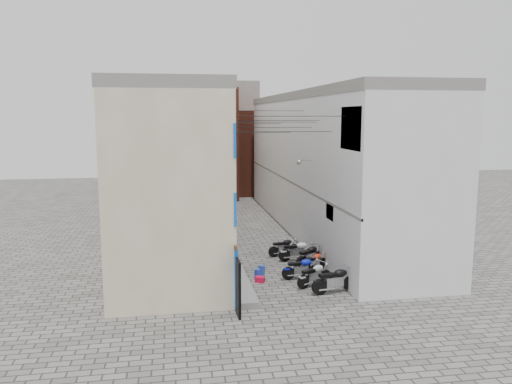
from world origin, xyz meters
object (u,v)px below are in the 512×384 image
person_b (230,243)px  motorcycle_d (314,261)px  person_a (236,274)px  motorcycle_f (298,250)px  red_crate (260,279)px  water_jug_near (257,274)px  motorcycle_a (335,279)px  motorcycle_e (310,254)px  motorcycle_b (315,273)px  motorcycle_c (302,267)px  water_jug_far (262,270)px  motorcycle_g (284,246)px

person_b → motorcycle_d: bearing=-127.2°
person_a → person_b: bearing=-30.0°
motorcycle_f → person_b: bearing=-102.6°
person_b → red_crate: person_b is taller
water_jug_near → motorcycle_a: bearing=-39.7°
motorcycle_a → motorcycle_e: bearing=170.9°
motorcycle_b → motorcycle_c: (-0.30, 1.05, -0.00)m
motorcycle_e → person_b: (-3.85, 1.57, 0.36)m
water_jug_near → water_jug_far: bearing=58.1°
motorcycle_c → motorcycle_e: 2.09m
motorcycle_b → motorcycle_c: bearing=169.6°
motorcycle_b → motorcycle_g: bearing=156.5°
motorcycle_b → water_jug_near: size_ratio=4.37×
motorcycle_a → red_crate: size_ratio=5.26×
motorcycle_e → person_a: person_a is taller
person_a → red_crate: (1.32, 1.81, -0.90)m
motorcycle_a → motorcycle_g: motorcycle_a is taller
red_crate → person_b: bearing=104.3°
motorcycle_g → water_jug_near: bearing=-46.3°
motorcycle_d → motorcycle_g: size_ratio=0.97×
motorcycle_c → person_a: (-3.33, -1.97, 0.47)m
motorcycle_d → water_jug_far: (-2.63, -0.13, -0.29)m
person_b → motorcycle_e: bearing=-116.1°
motorcycle_e → water_jug_far: bearing=-103.7°
motorcycle_e → red_crate: motorcycle_e is taller
motorcycle_f → person_b: size_ratio=1.46×
water_jug_near → motorcycle_g: bearing=59.7°
motorcycle_e → red_crate: size_ratio=4.94×
motorcycle_d → motorcycle_f: 1.95m
motorcycle_g → water_jug_near: (-2.08, -3.56, -0.32)m
person_a → water_jug_far: bearing=-55.4°
person_a → person_b: size_ratio=1.11×
motorcycle_e → red_crate: bearing=-90.6°
person_a → water_jug_near: bearing=-54.9°
motorcycle_d → red_crate: motorcycle_d is taller
motorcycle_c → motorcycle_d: bearing=132.5°
person_b → water_jug_near: size_ratio=3.16×
motorcycle_f → water_jug_far: bearing=-50.9°
motorcycle_b → motorcycle_g: 4.97m
motorcycle_d → person_b: bearing=-154.8°
motorcycle_g → water_jug_near: size_ratio=4.19×
motorcycle_g → water_jug_far: (-1.79, -3.10, -0.30)m
motorcycle_e → red_crate: 3.60m
motorcycle_a → motorcycle_g: (-0.88, 6.02, -0.09)m
motorcycle_e → motorcycle_g: 2.21m
person_b → red_crate: size_ratio=3.39×
motorcycle_d → motorcycle_g: motorcycle_g is taller
motorcycle_g → red_crate: (-2.06, -4.08, -0.41)m
motorcycle_c → red_crate: (-2.01, -0.17, -0.43)m
motorcycle_d → person_a: bearing=-86.7°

